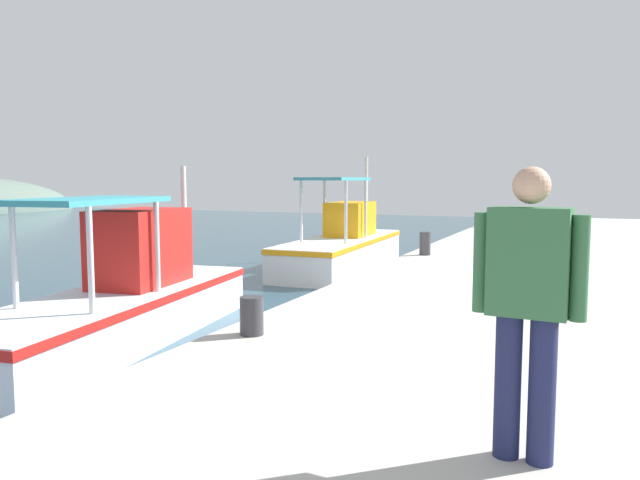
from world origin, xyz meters
The scene contains 6 objects.
fishing_boat_second centered at (-4.23, 2.79, 0.65)m, with size 6.27×2.59×2.75m.
fishing_boat_third centered at (4.44, 2.52, 0.65)m, with size 6.56×2.11×3.21m.
fisherman_standing centered at (-7.72, -3.49, 1.80)m, with size 0.27×0.66×1.79m.
mooring_bollard_nearest centered at (-5.76, -0.45, 1.01)m, with size 0.26×0.26×0.43m, color #333338.
mooring_bollard_second centered at (2.03, -0.45, 1.06)m, with size 0.25×0.25×0.53m, color #333338.
mooring_bollard_third centered at (10.85, -0.45, 1.00)m, with size 0.21×0.21×0.40m, color #333338.
Camera 1 is at (-11.51, -3.80, 2.51)m, focal length 34.30 mm.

